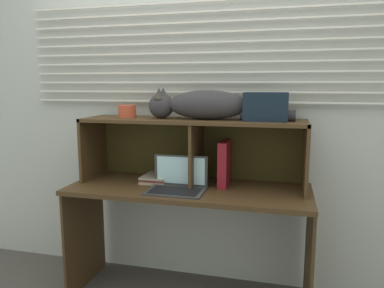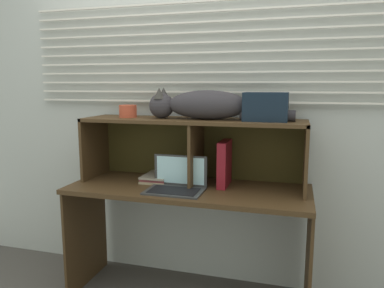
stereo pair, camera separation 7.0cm
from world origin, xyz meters
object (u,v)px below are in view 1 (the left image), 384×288
object	(u,v)px
cat	(201,105)
laptop	(177,184)
binder_upright	(225,163)
small_basket	(127,111)
storage_box	(266,107)
book_stack	(157,178)

from	to	relation	value
cat	laptop	xyz separation A→B (m)	(-0.11, -0.18, -0.48)
binder_upright	small_basket	distance (m)	0.75
cat	binder_upright	bearing A→B (deg)	0.00
cat	small_basket	world-z (taller)	cat
cat	binder_upright	xyz separation A→B (m)	(0.16, 0.00, -0.37)
laptop	storage_box	world-z (taller)	storage_box
book_stack	binder_upright	bearing A→B (deg)	-0.06
cat	laptop	bearing A→B (deg)	-120.78
cat	storage_box	size ratio (longest dim) A/B	3.53
binder_upright	small_basket	world-z (taller)	small_basket
book_stack	small_basket	size ratio (longest dim) A/B	2.12
cat	small_basket	xyz separation A→B (m)	(-0.52, 0.00, -0.05)
binder_upright	book_stack	distance (m)	0.48
small_basket	storage_box	distance (m)	0.93
book_stack	storage_box	distance (m)	0.87
cat	binder_upright	world-z (taller)	cat
binder_upright	book_stack	bearing A→B (deg)	179.94
book_stack	storage_box	bearing A→B (deg)	-0.04
binder_upright	small_basket	xyz separation A→B (m)	(-0.67, 0.00, 0.32)
cat	binder_upright	size ratio (longest dim) A/B	3.20
laptop	book_stack	xyz separation A→B (m)	(-0.20, 0.18, -0.02)
laptop	small_basket	xyz separation A→B (m)	(-0.41, 0.18, 0.43)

